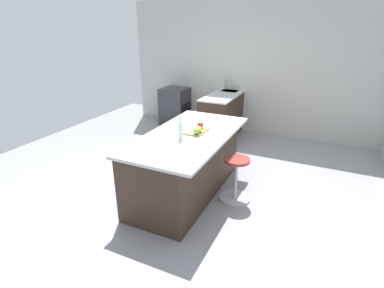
# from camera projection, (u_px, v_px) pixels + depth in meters

# --- Properties ---
(ground_plane) EXTENTS (7.70, 7.70, 0.00)m
(ground_plane) POSITION_uv_depth(u_px,v_px,m) (191.00, 188.00, 4.56)
(ground_plane) COLOR gray
(interior_partition_left) EXTENTS (0.12, 5.64, 2.81)m
(interior_partition_left) POSITION_uv_depth(u_px,v_px,m) (250.00, 69.00, 6.51)
(interior_partition_left) COLOR beige
(interior_partition_left) RESTS_ON ground_plane
(sink_cabinet) EXTENTS (1.92, 0.60, 1.21)m
(sink_cabinet) POSITION_uv_depth(u_px,v_px,m) (226.00, 112.00, 6.72)
(sink_cabinet) COLOR #38281E
(sink_cabinet) RESTS_ON ground_plane
(oven_range) EXTENTS (0.60, 0.61, 0.90)m
(oven_range) POSITION_uv_depth(u_px,v_px,m) (175.00, 107.00, 7.24)
(oven_range) COLOR #38383D
(oven_range) RESTS_ON ground_plane
(kitchen_island) EXTENTS (2.13, 1.08, 0.92)m
(kitchen_island) POSITION_uv_depth(u_px,v_px,m) (186.00, 163.00, 4.30)
(kitchen_island) COLOR #38281E
(kitchen_island) RESTS_ON ground_plane
(stool_by_window) EXTENTS (0.44, 0.44, 0.63)m
(stool_by_window) POSITION_uv_depth(u_px,v_px,m) (236.00, 180.00, 4.18)
(stool_by_window) COLOR #B7B7BC
(stool_by_window) RESTS_ON ground_plane
(cutting_board) EXTENTS (0.36, 0.24, 0.02)m
(cutting_board) POSITION_uv_depth(u_px,v_px,m) (196.00, 131.00, 4.18)
(cutting_board) COLOR olive
(cutting_board) RESTS_ON kitchen_island
(apple_green) EXTENTS (0.09, 0.09, 0.09)m
(apple_green) POSITION_uv_depth(u_px,v_px,m) (197.00, 131.00, 4.03)
(apple_green) COLOR #609E2D
(apple_green) RESTS_ON cutting_board
(apple_yellow) EXTENTS (0.09, 0.09, 0.09)m
(apple_yellow) POSITION_uv_depth(u_px,v_px,m) (199.00, 129.00, 4.11)
(apple_yellow) COLOR gold
(apple_yellow) RESTS_ON cutting_board
(apple_red) EXTENTS (0.09, 0.09, 0.09)m
(apple_red) POSITION_uv_depth(u_px,v_px,m) (200.00, 125.00, 4.26)
(apple_red) COLOR red
(apple_red) RESTS_ON cutting_board
(water_bottle) EXTENTS (0.06, 0.06, 0.31)m
(water_bottle) POSITION_uv_depth(u_px,v_px,m) (180.00, 131.00, 3.87)
(water_bottle) COLOR silver
(water_bottle) RESTS_ON kitchen_island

